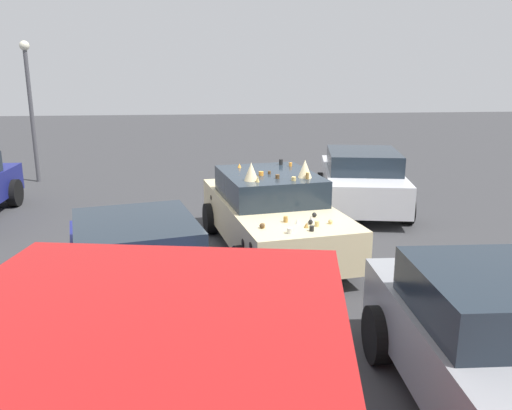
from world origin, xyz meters
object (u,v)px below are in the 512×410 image
(art_car_decorated, at_px, (271,212))
(parked_sedan_far_right, at_px, (362,179))
(lot_lamp_post, at_px, (30,98))
(parked_sedan_row_back_far, at_px, (507,357))
(parked_sedan_near_left, at_px, (140,276))

(art_car_decorated, relative_size, parked_sedan_far_right, 1.09)
(parked_sedan_far_right, bearing_deg, lot_lamp_post, 75.89)
(parked_sedan_far_right, distance_m, parked_sedan_row_back_far, 8.05)
(art_car_decorated, xyz_separation_m, lot_lamp_post, (6.85, 6.23, 1.76))
(parked_sedan_far_right, bearing_deg, art_car_decorated, 147.93)
(art_car_decorated, distance_m, lot_lamp_post, 9.42)
(parked_sedan_far_right, bearing_deg, parked_sedan_near_left, 150.53)
(parked_sedan_far_right, bearing_deg, parked_sedan_row_back_far, -176.73)
(parked_sedan_row_back_far, relative_size, lot_lamp_post, 1.00)
(parked_sedan_far_right, xyz_separation_m, lot_lamp_post, (4.06, 8.80, 1.77))
(art_car_decorated, relative_size, parked_sedan_row_back_far, 1.14)
(lot_lamp_post, bearing_deg, parked_sedan_far_right, -114.75)
(parked_sedan_near_left, height_order, lot_lamp_post, lot_lamp_post)
(lot_lamp_post, bearing_deg, parked_sedan_row_back_far, -147.18)
(parked_sedan_near_left, distance_m, lot_lamp_post, 10.61)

